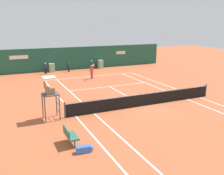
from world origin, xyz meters
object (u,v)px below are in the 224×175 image
at_px(ball_kid_centre_post, 92,64).
at_px(ball_kid_left_post, 68,66).
at_px(equipment_bag, 85,149).
at_px(tennis_ball_by_sideline, 97,82).
at_px(umpire_chair, 50,92).
at_px(player_on_baseline, 92,71).
at_px(player_bench, 70,135).
at_px(ball_kid_right_post, 46,67).

distance_m(ball_kid_centre_post, ball_kid_left_post, 3.11).
distance_m(equipment_bag, tennis_ball_by_sideline, 14.68).
bearing_deg(umpire_chair, player_on_baseline, 147.53).
distance_m(umpire_chair, tennis_ball_by_sideline, 10.75).
bearing_deg(ball_kid_centre_post, umpire_chair, 56.13).
height_order(umpire_chair, tennis_ball_by_sideline, umpire_chair).
xyz_separation_m(ball_kid_centre_post, ball_kid_left_post, (-3.11, -0.00, -0.02)).
bearing_deg(player_bench, ball_kid_left_post, 165.28).
bearing_deg(ball_kid_right_post, ball_kid_centre_post, -175.26).
bearing_deg(ball_kid_left_post, player_bench, 63.95).
relative_size(equipment_bag, ball_kid_left_post, 0.66).
relative_size(umpire_chair, ball_kid_left_post, 2.12).
distance_m(player_on_baseline, ball_kid_right_post, 6.52).
height_order(player_bench, ball_kid_centre_post, ball_kid_centre_post).
relative_size(ball_kid_right_post, ball_kid_left_post, 1.06).
bearing_deg(player_on_baseline, ball_kid_centre_post, -132.69).
bearing_deg(umpire_chair, ball_kid_right_post, 171.17).
height_order(umpire_chair, player_bench, umpire_chair).
height_order(player_on_baseline, ball_kid_left_post, player_on_baseline).
xyz_separation_m(ball_kid_centre_post, ball_kid_right_post, (-5.94, -0.00, 0.03)).
distance_m(player_bench, tennis_ball_by_sideline, 13.86).
xyz_separation_m(player_bench, player_on_baseline, (6.31, 14.08, 0.42)).
xyz_separation_m(umpire_chair, ball_kid_right_post, (2.37, 15.24, -0.99)).
height_order(equipment_bag, ball_kid_centre_post, ball_kid_centre_post).
bearing_deg(equipment_bag, player_on_baseline, 68.87).
height_order(umpire_chair, ball_kid_left_post, umpire_chair).
relative_size(player_on_baseline, tennis_ball_by_sideline, 25.94).
height_order(umpire_chair, player_on_baseline, umpire_chair).
distance_m(equipment_bag, player_on_baseline, 16.31).
bearing_deg(player_on_baseline, ball_kid_right_post, -73.75).
xyz_separation_m(player_bench, equipment_bag, (0.44, -1.11, -0.35)).
height_order(player_on_baseline, ball_kid_right_post, player_on_baseline).
height_order(player_bench, ball_kid_right_post, ball_kid_right_post).
relative_size(equipment_bag, tennis_ball_by_sideline, 12.58).
bearing_deg(umpire_chair, ball_kid_centre_post, 151.42).
xyz_separation_m(player_bench, ball_kid_centre_post, (8.14, 19.14, 0.26)).
relative_size(player_on_baseline, ball_kid_centre_post, 1.33).
distance_m(ball_kid_right_post, tennis_ball_by_sideline, 7.90).
height_order(player_on_baseline, tennis_ball_by_sideline, player_on_baseline).
relative_size(player_on_baseline, ball_kid_left_post, 1.36).
bearing_deg(tennis_ball_by_sideline, umpire_chair, -126.97).
bearing_deg(equipment_bag, umpire_chair, 96.87).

